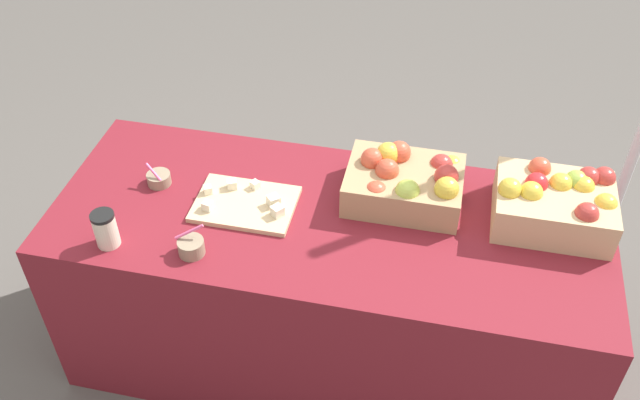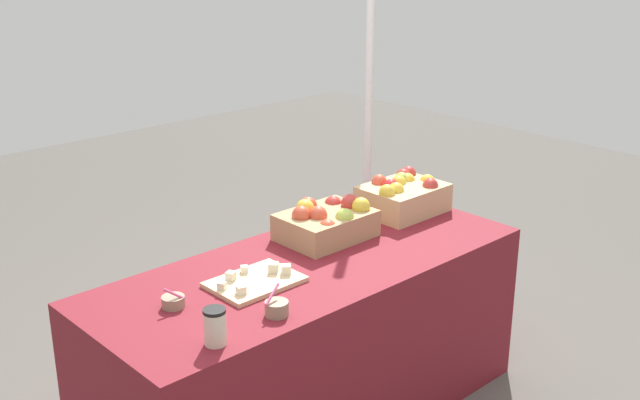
{
  "view_description": "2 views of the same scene",
  "coord_description": "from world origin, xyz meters",
  "px_view_note": "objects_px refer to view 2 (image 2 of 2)",
  "views": [
    {
      "loc": [
        0.35,
        -1.72,
        2.37
      ],
      "look_at": [
        -0.03,
        -0.0,
        0.81
      ],
      "focal_mm": 39.61,
      "sensor_mm": 36.0,
      "label": 1
    },
    {
      "loc": [
        -1.99,
        -2.2,
        2.06
      ],
      "look_at": [
        0.04,
        -0.02,
        1.01
      ],
      "focal_mm": 44.35,
      "sensor_mm": 36.0,
      "label": 2
    }
  ],
  "objects_px": {
    "apple_crate_middle": "(326,221)",
    "sample_bowl_mid": "(173,301)",
    "cutting_board_front": "(255,281)",
    "sample_bowl_near": "(277,308)",
    "coffee_cup": "(215,327)",
    "tent_pole": "(369,106)",
    "apple_crate_left": "(403,195)"
  },
  "relations": [
    {
      "from": "cutting_board_front",
      "to": "tent_pole",
      "type": "distance_m",
      "value": 1.6
    },
    {
      "from": "sample_bowl_near",
      "to": "tent_pole",
      "type": "relative_size",
      "value": 0.05
    },
    {
      "from": "coffee_cup",
      "to": "sample_bowl_near",
      "type": "bearing_deg",
      "value": 3.68
    },
    {
      "from": "cutting_board_front",
      "to": "sample_bowl_near",
      "type": "distance_m",
      "value": 0.27
    },
    {
      "from": "apple_crate_middle",
      "to": "cutting_board_front",
      "type": "relative_size",
      "value": 1.15
    },
    {
      "from": "apple_crate_left",
      "to": "sample_bowl_mid",
      "type": "bearing_deg",
      "value": -175.79
    },
    {
      "from": "apple_crate_left",
      "to": "coffee_cup",
      "type": "distance_m",
      "value": 1.47
    },
    {
      "from": "coffee_cup",
      "to": "tent_pole",
      "type": "xyz_separation_m",
      "value": [
        1.77,
        1.0,
        0.31
      ]
    },
    {
      "from": "apple_crate_left",
      "to": "sample_bowl_mid",
      "type": "height_order",
      "value": "apple_crate_left"
    },
    {
      "from": "apple_crate_middle",
      "to": "coffee_cup",
      "type": "distance_m",
      "value": 1.0
    },
    {
      "from": "cutting_board_front",
      "to": "sample_bowl_near",
      "type": "relative_size",
      "value": 3.31
    },
    {
      "from": "apple_crate_middle",
      "to": "sample_bowl_mid",
      "type": "xyz_separation_m",
      "value": [
        -0.86,
        -0.11,
        -0.06
      ]
    },
    {
      "from": "apple_crate_middle",
      "to": "tent_pole",
      "type": "bearing_deg",
      "value": 33.59
    },
    {
      "from": "apple_crate_middle",
      "to": "tent_pole",
      "type": "xyz_separation_m",
      "value": [
        0.86,
        0.57,
        0.29
      ]
    },
    {
      "from": "apple_crate_left",
      "to": "apple_crate_middle",
      "type": "bearing_deg",
      "value": 178.98
    },
    {
      "from": "cutting_board_front",
      "to": "apple_crate_left",
      "type": "bearing_deg",
      "value": 8.37
    },
    {
      "from": "coffee_cup",
      "to": "apple_crate_middle",
      "type": "bearing_deg",
      "value": 25.35
    },
    {
      "from": "tent_pole",
      "to": "cutting_board_front",
      "type": "bearing_deg",
      "value": -152.22
    },
    {
      "from": "cutting_board_front",
      "to": "coffee_cup",
      "type": "relative_size",
      "value": 2.68
    },
    {
      "from": "apple_crate_left",
      "to": "apple_crate_middle",
      "type": "relative_size",
      "value": 0.97
    },
    {
      "from": "apple_crate_left",
      "to": "tent_pole",
      "type": "relative_size",
      "value": 0.17
    },
    {
      "from": "apple_crate_middle",
      "to": "cutting_board_front",
      "type": "height_order",
      "value": "apple_crate_middle"
    },
    {
      "from": "tent_pole",
      "to": "sample_bowl_mid",
      "type": "bearing_deg",
      "value": -158.49
    },
    {
      "from": "apple_crate_middle",
      "to": "sample_bowl_mid",
      "type": "distance_m",
      "value": 0.87
    },
    {
      "from": "apple_crate_left",
      "to": "tent_pole",
      "type": "height_order",
      "value": "tent_pole"
    },
    {
      "from": "apple_crate_middle",
      "to": "sample_bowl_near",
      "type": "relative_size",
      "value": 3.81
    },
    {
      "from": "tent_pole",
      "to": "apple_crate_left",
      "type": "bearing_deg",
      "value": -121.76
    },
    {
      "from": "apple_crate_middle",
      "to": "sample_bowl_near",
      "type": "bearing_deg",
      "value": -146.8
    },
    {
      "from": "apple_crate_left",
      "to": "sample_bowl_mid",
      "type": "distance_m",
      "value": 1.37
    },
    {
      "from": "sample_bowl_near",
      "to": "coffee_cup",
      "type": "distance_m",
      "value": 0.28
    },
    {
      "from": "sample_bowl_mid",
      "to": "coffee_cup",
      "type": "height_order",
      "value": "coffee_cup"
    },
    {
      "from": "sample_bowl_near",
      "to": "coffee_cup",
      "type": "height_order",
      "value": "coffee_cup"
    }
  ]
}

